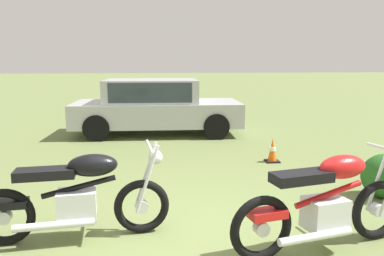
{
  "coord_description": "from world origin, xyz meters",
  "views": [
    {
      "loc": [
        -0.43,
        -3.59,
        1.89
      ],
      "look_at": [
        0.21,
        2.03,
        0.88
      ],
      "focal_mm": 34.99,
      "sensor_mm": 36.0,
      "label": 1
    }
  ],
  "objects_px": {
    "motorcycle_black": "(77,196)",
    "motorcycle_red": "(326,203)",
    "traffic_cone": "(272,151)",
    "car_silver": "(155,104)"
  },
  "relations": [
    {
      "from": "motorcycle_black",
      "to": "motorcycle_red",
      "type": "xyz_separation_m",
      "value": [
        2.53,
        -0.51,
        0.01
      ]
    },
    {
      "from": "motorcycle_black",
      "to": "traffic_cone",
      "type": "height_order",
      "value": "motorcycle_black"
    },
    {
      "from": "traffic_cone",
      "to": "motorcycle_red",
      "type": "bearing_deg",
      "value": -99.64
    },
    {
      "from": "car_silver",
      "to": "traffic_cone",
      "type": "height_order",
      "value": "car_silver"
    },
    {
      "from": "car_silver",
      "to": "motorcycle_black",
      "type": "bearing_deg",
      "value": -96.59
    },
    {
      "from": "motorcycle_red",
      "to": "car_silver",
      "type": "xyz_separation_m",
      "value": [
        -1.61,
        6.45,
        0.31
      ]
    },
    {
      "from": "motorcycle_black",
      "to": "car_silver",
      "type": "xyz_separation_m",
      "value": [
        0.92,
        5.94,
        0.32
      ]
    },
    {
      "from": "motorcycle_black",
      "to": "motorcycle_red",
      "type": "relative_size",
      "value": 1.0
    },
    {
      "from": "motorcycle_black",
      "to": "traffic_cone",
      "type": "distance_m",
      "value": 4.19
    },
    {
      "from": "motorcycle_red",
      "to": "car_silver",
      "type": "relative_size",
      "value": 0.46
    }
  ]
}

